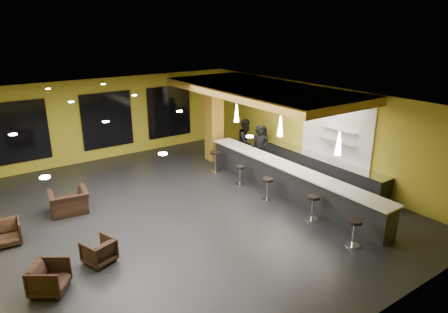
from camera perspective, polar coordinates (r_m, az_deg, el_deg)
floor at (r=12.97m, az=-6.04°, el=-7.88°), size 12.00×13.00×0.10m
ceiling at (r=11.82m, az=-6.63°, el=7.94°), size 12.00×13.00×0.10m
wall_back at (r=18.10m, az=-16.47°, el=5.22°), size 12.00×0.10×3.50m
wall_front at (r=7.72m, az=18.67°, el=-13.40°), size 12.00×0.10×3.50m
wall_right at (r=15.94m, az=13.10°, el=3.74°), size 0.10×13.00×3.50m
wood_soffit at (r=14.90m, az=5.28°, el=9.46°), size 3.60×8.00×0.28m
window_left at (r=17.26m, az=-27.33°, el=3.08°), size 2.20×0.06×2.40m
window_center at (r=18.01m, az=-16.33°, el=5.00°), size 2.20×0.06×2.40m
window_right at (r=19.14m, az=-7.82°, el=6.36°), size 2.20×0.06×2.40m
tile_backsplash at (r=15.18m, az=15.72°, el=3.76°), size 0.06×3.20×2.40m
bar_counter at (r=14.01m, az=9.10°, el=-3.47°), size 0.60×8.00×1.00m
bar_top at (r=13.82m, az=9.21°, el=-1.45°), size 0.78×8.10×0.05m
prep_counter at (r=15.72m, az=13.11°, el=-1.52°), size 0.70×6.00×0.86m
prep_top at (r=15.57m, az=13.23°, el=0.05°), size 0.72×6.00×0.03m
wall_shelf_lower at (r=15.06m, az=15.82°, el=2.05°), size 0.30×1.50×0.03m
wall_shelf_upper at (r=14.94m, az=15.98°, el=3.71°), size 0.30×1.50×0.03m
column at (r=17.05m, az=-1.44°, el=5.19°), size 0.60×0.60×3.50m
pendant_0 at (r=12.14m, az=16.07°, el=1.79°), size 0.20×0.20×0.70m
pendant_1 at (r=13.78m, az=8.05°, el=4.31°), size 0.20×0.20×0.70m
pendant_2 at (r=15.64m, az=1.81°, el=6.21°), size 0.20×0.20×0.70m
staff_a at (r=15.87m, az=5.11°, el=1.06°), size 0.81×0.70×1.89m
staff_b at (r=16.93m, az=3.16°, el=2.24°), size 1.07×0.93×1.89m
staff_c at (r=17.24m, az=5.43°, el=1.90°), size 0.85×0.65×1.55m
armchair_a at (r=10.01m, az=-23.70°, el=-15.62°), size 1.05×1.04×0.69m
armchair_b at (r=10.66m, az=-17.45°, el=-12.77°), size 0.87×0.88×0.63m
armchair_c at (r=12.41m, az=-28.64°, el=-9.59°), size 0.76×0.78×0.66m
armchair_d at (r=13.50m, az=-21.30°, el=-6.06°), size 1.25×1.13×0.74m
bar_stool_0 at (r=11.32m, az=18.11°, el=-9.89°), size 0.39×0.39×0.76m
bar_stool_1 at (r=12.41m, az=12.57°, el=-6.71°), size 0.39×0.39×0.78m
bar_stool_2 at (r=13.52m, az=6.26°, el=-4.22°), size 0.39×0.39×0.77m
bar_stool_3 at (r=14.69m, az=2.33°, el=-2.32°), size 0.37×0.37×0.73m
bar_stool_4 at (r=15.91m, az=-1.25°, el=-0.33°), size 0.43×0.43×0.85m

